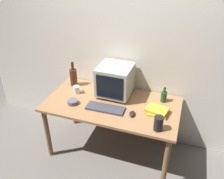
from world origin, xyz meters
TOP-DOWN VIEW (x-y plane):
  - ground_plane at (0.00, 0.00)m, footprint 6.00×6.00m
  - back_wall at (0.00, 0.45)m, footprint 4.00×0.08m
  - desk at (0.00, 0.00)m, footprint 1.51×0.79m
  - crt_monitor at (-0.03, 0.19)m, footprint 0.39×0.39m
  - keyboard at (-0.03, -0.13)m, footprint 0.42×0.16m
  - computer_mouse at (0.27, -0.14)m, footprint 0.07×0.11m
  - bottle_tall at (-0.59, 0.23)m, footprint 0.09×0.09m
  - bottle_short at (0.54, 0.23)m, footprint 0.07×0.07m
  - book_stack at (0.52, -0.03)m, footprint 0.25×0.21m
  - mug at (-0.48, 0.07)m, footprint 0.12×0.08m
  - cd_spindle at (-0.42, -0.16)m, footprint 0.12×0.12m
  - metal_canister at (0.57, -0.28)m, footprint 0.09×0.09m

SIDE VIEW (x-z plane):
  - ground_plane at x=0.00m, z-range 0.00..0.00m
  - desk at x=0.00m, z-range 0.28..1.00m
  - keyboard at x=-0.03m, z-range 0.72..0.75m
  - computer_mouse at x=0.27m, z-range 0.72..0.76m
  - cd_spindle at x=-0.42m, z-range 0.72..0.77m
  - book_stack at x=0.52m, z-range 0.72..0.78m
  - mug at x=-0.48m, z-range 0.72..0.81m
  - bottle_short at x=0.54m, z-range 0.70..0.89m
  - metal_canister at x=0.57m, z-range 0.72..0.87m
  - bottle_tall at x=-0.59m, z-range 0.68..1.01m
  - crt_monitor at x=-0.03m, z-range 0.73..1.10m
  - back_wall at x=0.00m, z-range 0.00..2.50m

